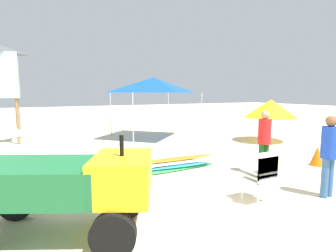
{
  "coord_description": "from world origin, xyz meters",
  "views": [
    {
      "loc": [
        -3.34,
        -3.08,
        2.1
      ],
      "look_at": [
        -0.28,
        2.82,
        1.27
      ],
      "focal_mm": 28.74,
      "sensor_mm": 36.0,
      "label": 1
    }
  ],
  "objects_px": {
    "lifeguard_near_left": "(329,151)",
    "traffic_cone_near": "(317,156)",
    "stacked_plastic_chairs": "(263,172)",
    "lifeguard_near_right": "(264,138)",
    "beach_umbrella_left": "(271,109)",
    "utility_cart": "(67,184)",
    "surfboard_pile": "(176,164)",
    "popup_canopy": "(153,85)"
  },
  "relations": [
    {
      "from": "beach_umbrella_left",
      "to": "stacked_plastic_chairs",
      "type": "bearing_deg",
      "value": -139.03
    },
    {
      "from": "popup_canopy",
      "to": "beach_umbrella_left",
      "type": "xyz_separation_m",
      "value": [
        4.05,
        -3.15,
        -1.02
      ]
    },
    {
      "from": "lifeguard_near_left",
      "to": "popup_canopy",
      "type": "distance_m",
      "value": 8.26
    },
    {
      "from": "surfboard_pile",
      "to": "beach_umbrella_left",
      "type": "bearing_deg",
      "value": 18.53
    },
    {
      "from": "popup_canopy",
      "to": "traffic_cone_near",
      "type": "xyz_separation_m",
      "value": [
        2.24,
        -6.53,
        -2.16
      ]
    },
    {
      "from": "stacked_plastic_chairs",
      "to": "surfboard_pile",
      "type": "height_order",
      "value": "stacked_plastic_chairs"
    },
    {
      "from": "stacked_plastic_chairs",
      "to": "lifeguard_near_right",
      "type": "height_order",
      "value": "lifeguard_near_right"
    },
    {
      "from": "utility_cart",
      "to": "stacked_plastic_chairs",
      "type": "height_order",
      "value": "utility_cart"
    },
    {
      "from": "popup_canopy",
      "to": "stacked_plastic_chairs",
      "type": "bearing_deg",
      "value": -99.15
    },
    {
      "from": "stacked_plastic_chairs",
      "to": "lifeguard_near_left",
      "type": "xyz_separation_m",
      "value": [
        1.41,
        -0.37,
        0.35
      ]
    },
    {
      "from": "beach_umbrella_left",
      "to": "traffic_cone_near",
      "type": "xyz_separation_m",
      "value": [
        -1.81,
        -3.38,
        -1.14
      ]
    },
    {
      "from": "surfboard_pile",
      "to": "traffic_cone_near",
      "type": "xyz_separation_m",
      "value": [
        3.86,
        -1.48,
        0.12
      ]
    },
    {
      "from": "traffic_cone_near",
      "to": "stacked_plastic_chairs",
      "type": "bearing_deg",
      "value": -160.74
    },
    {
      "from": "utility_cart",
      "to": "traffic_cone_near",
      "type": "xyz_separation_m",
      "value": [
        6.92,
        0.76,
        -0.5
      ]
    },
    {
      "from": "lifeguard_near_left",
      "to": "popup_canopy",
      "type": "relative_size",
      "value": 0.52
    },
    {
      "from": "stacked_plastic_chairs",
      "to": "traffic_cone_near",
      "type": "bearing_deg",
      "value": 19.26
    },
    {
      "from": "traffic_cone_near",
      "to": "beach_umbrella_left",
      "type": "bearing_deg",
      "value": 61.81
    },
    {
      "from": "popup_canopy",
      "to": "traffic_cone_near",
      "type": "bearing_deg",
      "value": -71.1
    },
    {
      "from": "utility_cart",
      "to": "lifeguard_near_right",
      "type": "bearing_deg",
      "value": 10.19
    },
    {
      "from": "lifeguard_near_left",
      "to": "traffic_cone_near",
      "type": "distance_m",
      "value": 2.7
    },
    {
      "from": "lifeguard_near_right",
      "to": "traffic_cone_near",
      "type": "relative_size",
      "value": 2.93
    },
    {
      "from": "utility_cart",
      "to": "popup_canopy",
      "type": "distance_m",
      "value": 8.83
    },
    {
      "from": "beach_umbrella_left",
      "to": "lifeguard_near_left",
      "type": "bearing_deg",
      "value": -128.04
    },
    {
      "from": "stacked_plastic_chairs",
      "to": "surfboard_pile",
      "type": "distance_m",
      "value": 2.76
    },
    {
      "from": "lifeguard_near_right",
      "to": "beach_umbrella_left",
      "type": "relative_size",
      "value": 0.75
    },
    {
      "from": "lifeguard_near_left",
      "to": "lifeguard_near_right",
      "type": "xyz_separation_m",
      "value": [
        0.04,
        1.7,
        -0.0
      ]
    },
    {
      "from": "lifeguard_near_left",
      "to": "utility_cart",
      "type": "bearing_deg",
      "value": 170.31
    },
    {
      "from": "popup_canopy",
      "to": "traffic_cone_near",
      "type": "relative_size",
      "value": 5.69
    },
    {
      "from": "lifeguard_near_right",
      "to": "beach_umbrella_left",
      "type": "xyz_separation_m",
      "value": [
        3.85,
        3.27,
        0.48
      ]
    },
    {
      "from": "traffic_cone_near",
      "to": "lifeguard_near_right",
      "type": "bearing_deg",
      "value": 176.85
    },
    {
      "from": "stacked_plastic_chairs",
      "to": "surfboard_pile",
      "type": "relative_size",
      "value": 0.39
    },
    {
      "from": "stacked_plastic_chairs",
      "to": "utility_cart",
      "type": "bearing_deg",
      "value": 172.48
    },
    {
      "from": "lifeguard_near_left",
      "to": "popup_canopy",
      "type": "height_order",
      "value": "popup_canopy"
    },
    {
      "from": "stacked_plastic_chairs",
      "to": "lifeguard_near_right",
      "type": "distance_m",
      "value": 2.0
    },
    {
      "from": "beach_umbrella_left",
      "to": "utility_cart",
      "type": "bearing_deg",
      "value": -154.58
    },
    {
      "from": "beach_umbrella_left",
      "to": "traffic_cone_near",
      "type": "distance_m",
      "value": 4.01
    },
    {
      "from": "popup_canopy",
      "to": "utility_cart",
      "type": "bearing_deg",
      "value": -122.67
    },
    {
      "from": "utility_cart",
      "to": "traffic_cone_near",
      "type": "bearing_deg",
      "value": 6.31
    },
    {
      "from": "utility_cart",
      "to": "popup_canopy",
      "type": "bearing_deg",
      "value": 57.33
    },
    {
      "from": "lifeguard_near_left",
      "to": "beach_umbrella_left",
      "type": "bearing_deg",
      "value": 51.96
    },
    {
      "from": "utility_cart",
      "to": "stacked_plastic_chairs",
      "type": "relative_size",
      "value": 2.76
    },
    {
      "from": "surfboard_pile",
      "to": "popup_canopy",
      "type": "relative_size",
      "value": 0.81
    }
  ]
}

